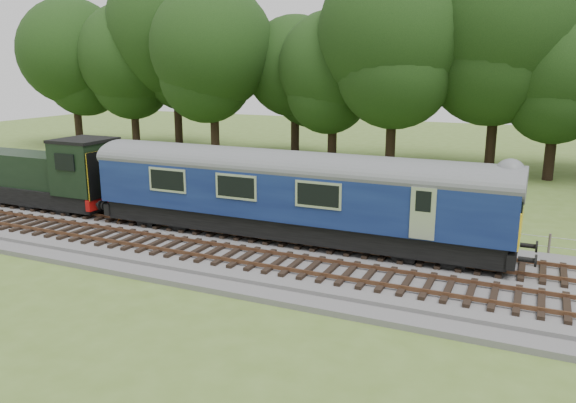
% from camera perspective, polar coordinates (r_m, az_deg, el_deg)
% --- Properties ---
extents(ground, '(120.00, 120.00, 0.00)m').
position_cam_1_polar(ground, '(22.94, -0.97, -5.67)').
color(ground, '#4F6A27').
rests_on(ground, ground).
extents(ballast, '(70.00, 7.00, 0.35)m').
position_cam_1_polar(ballast, '(22.88, -0.98, -5.25)').
color(ballast, '#4C4C4F').
rests_on(ballast, ground).
extents(track_north, '(67.20, 2.40, 0.21)m').
position_cam_1_polar(track_north, '(24.01, 0.45, -3.73)').
color(track_north, black).
rests_on(track_north, ballast).
extents(track_south, '(67.20, 2.40, 0.21)m').
position_cam_1_polar(track_south, '(21.45, -2.81, -5.90)').
color(track_south, black).
rests_on(track_south, ballast).
extents(fence, '(64.00, 0.12, 1.00)m').
position_cam_1_polar(fence, '(26.88, 3.13, -2.77)').
color(fence, '#6B6054').
rests_on(fence, ground).
extents(tree_line, '(70.00, 8.00, 18.00)m').
position_cam_1_polar(tree_line, '(43.25, 11.58, 3.26)').
color(tree_line, black).
rests_on(tree_line, ground).
extents(dmu_railcar, '(18.05, 2.86, 3.88)m').
position_cam_1_polar(dmu_railcar, '(23.49, 0.26, 1.41)').
color(dmu_railcar, black).
rests_on(dmu_railcar, ground).
extents(shunter_loco, '(8.91, 2.60, 3.38)m').
position_cam_1_polar(shunter_loco, '(31.83, -23.31, 2.37)').
color(shunter_loco, black).
rests_on(shunter_loco, ground).
extents(worker, '(0.73, 0.50, 1.91)m').
position_cam_1_polar(worker, '(27.64, -16.67, -0.07)').
color(worker, orange).
rests_on(worker, ballast).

